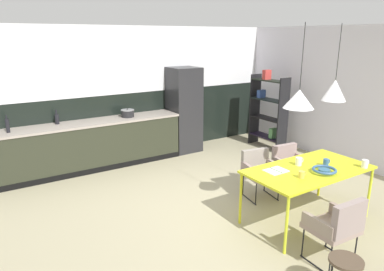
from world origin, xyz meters
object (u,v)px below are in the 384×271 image
object	(u,v)px
dining_table	(308,172)
cooking_pot	(128,113)
armchair_near_window	(259,168)
open_book	(276,171)
mug_white_ceramic	(326,163)
refrigerator_column	(184,110)
armchair_head_of_table	(338,223)
bottle_wine_green	(57,119)
mug_dark_espresso	(302,175)
pendant_lamp_over_table_near	(299,99)
mug_short_terracotta	(299,161)
armchair_facing_counter	(289,162)
open_shelf_unit	(268,109)
mug_tall_blue	(365,164)
pendant_lamp_over_table_far	(335,90)
fruit_bowl	(324,170)
side_stool	(346,264)
bottle_spice_small	(7,125)

from	to	relation	value
dining_table	cooking_pot	size ratio (longest dim) A/B	6.56
armchair_near_window	open_book	size ratio (longest dim) A/B	2.61
mug_white_ceramic	refrigerator_column	bearing A→B (deg)	91.16
armchair_head_of_table	bottle_wine_green	world-z (taller)	bottle_wine_green
mug_dark_espresso	pendant_lamp_over_table_near	size ratio (longest dim) A/B	0.12
dining_table	cooking_pot	bearing A→B (deg)	107.23
mug_white_ceramic	pendant_lamp_over_table_near	distance (m)	1.09
mug_short_terracotta	mug_white_ceramic	world-z (taller)	mug_short_terracotta
armchair_facing_counter	armchair_near_window	bearing A→B (deg)	0.88
armchair_head_of_table	mug_white_ceramic	size ratio (longest dim) A/B	6.79
armchair_head_of_table	open_shelf_unit	bearing A→B (deg)	59.14
mug_tall_blue	mug_white_ceramic	world-z (taller)	mug_tall_blue
open_book	mug_dark_espresso	xyz separation A→B (m)	(0.10, -0.33, 0.04)
armchair_near_window	pendant_lamp_over_table_far	distance (m)	1.63
dining_table	fruit_bowl	bearing A→B (deg)	-79.38
pendant_lamp_over_table_near	mug_short_terracotta	bearing A→B (deg)	30.11
mug_short_terracotta	mug_tall_blue	distance (m)	0.85
fruit_bowl	mug_short_terracotta	world-z (taller)	mug_short_terracotta
pendant_lamp_over_table_near	dining_table	bearing A→B (deg)	4.76
open_book	mug_tall_blue	world-z (taller)	mug_tall_blue
mug_dark_espresso	bottle_wine_green	xyz separation A→B (m)	(-2.06, 3.82, 0.21)
open_shelf_unit	mug_short_terracotta	bearing A→B (deg)	-36.68
armchair_head_of_table	cooking_pot	world-z (taller)	cooking_pot
side_stool	dining_table	bearing A→B (deg)	53.47
armchair_facing_counter	open_book	size ratio (longest dim) A/B	2.58
armchair_head_of_table	pendant_lamp_over_table_far	bearing A→B (deg)	47.51
dining_table	refrigerator_column	bearing A→B (deg)	86.92
armchair_near_window	open_book	world-z (taller)	open_book
armchair_facing_counter	mug_tall_blue	bearing A→B (deg)	99.40
armchair_near_window	mug_tall_blue	world-z (taller)	mug_tall_blue
armchair_head_of_table	fruit_bowl	xyz separation A→B (m)	(0.54, 0.63, 0.29)
mug_white_ceramic	dining_table	bearing A→B (deg)	166.40
armchair_near_window	mug_short_terracotta	bearing A→B (deg)	100.42
armchair_head_of_table	dining_table	bearing A→B (deg)	62.18
pendant_lamp_over_table_near	side_stool	bearing A→B (deg)	-115.44
pendant_lamp_over_table_far	armchair_facing_counter	bearing A→B (deg)	74.31
mug_white_ceramic	armchair_facing_counter	bearing A→B (deg)	70.77
mug_white_ceramic	armchair_head_of_table	bearing A→B (deg)	-134.56
refrigerator_column	open_book	bearing A→B (deg)	-100.59
bottle_spice_small	bottle_wine_green	distance (m)	0.83
armchair_head_of_table	pendant_lamp_over_table_far	world-z (taller)	pendant_lamp_over_table_far
mug_tall_blue	mug_dark_espresso	world-z (taller)	mug_tall_blue
armchair_near_window	mug_white_ceramic	distance (m)	1.07
armchair_near_window	bottle_wine_green	distance (m)	3.67
open_shelf_unit	pendant_lamp_over_table_near	size ratio (longest dim) A/B	1.76
refrigerator_column	armchair_head_of_table	bearing A→B (deg)	-99.00
fruit_bowl	cooking_pot	size ratio (longest dim) A/B	1.19
dining_table	armchair_facing_counter	bearing A→B (deg)	55.73
dining_table	open_shelf_unit	xyz separation A→B (m)	(1.88, 2.70, 0.16)
dining_table	bottle_wine_green	xyz separation A→B (m)	(-2.39, 3.66, 0.29)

